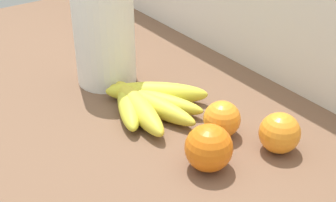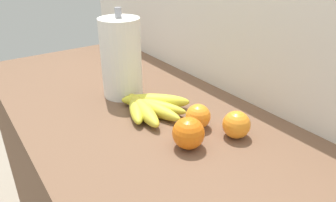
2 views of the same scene
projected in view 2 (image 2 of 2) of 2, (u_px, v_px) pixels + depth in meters
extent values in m
cube|color=silver|center=(242.00, 152.00, 1.10)|extent=(2.06, 0.06, 1.30)
ellipsoid|color=gold|center=(136.00, 109.00, 0.89)|extent=(0.17, 0.11, 0.04)
ellipsoid|color=gold|center=(143.00, 109.00, 0.89)|extent=(0.21, 0.08, 0.04)
ellipsoid|color=gold|center=(151.00, 108.00, 0.90)|extent=(0.22, 0.09, 0.04)
ellipsoid|color=gold|center=(153.00, 106.00, 0.91)|extent=(0.19, 0.14, 0.04)
ellipsoid|color=yellow|center=(155.00, 101.00, 0.93)|extent=(0.16, 0.18, 0.04)
sphere|color=orange|center=(236.00, 125.00, 0.78)|extent=(0.07, 0.07, 0.07)
sphere|color=orange|center=(198.00, 116.00, 0.82)|extent=(0.07, 0.07, 0.07)
sphere|color=orange|center=(188.00, 133.00, 0.74)|extent=(0.08, 0.08, 0.08)
cylinder|color=white|center=(121.00, 58.00, 0.97)|extent=(0.12, 0.12, 0.24)
cylinder|color=gray|center=(121.00, 53.00, 0.97)|extent=(0.02, 0.02, 0.27)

